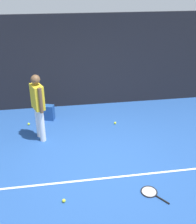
{
  "coord_description": "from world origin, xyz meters",
  "views": [
    {
      "loc": [
        -0.85,
        -5.0,
        3.75
      ],
      "look_at": [
        0.0,
        0.4,
        1.0
      ],
      "focal_mm": 43.95,
      "sensor_mm": 36.0,
      "label": 1
    }
  ],
  "objects_px": {
    "backpack": "(49,113)",
    "tennis_ball_by_fence": "(115,123)",
    "tennis_racket": "(150,192)",
    "tennis_player": "(38,104)",
    "tennis_ball_mid_court": "(29,124)",
    "tennis_ball_near_player": "(64,201)"
  },
  "relations": [
    {
      "from": "backpack",
      "to": "tennis_ball_near_player",
      "type": "height_order",
      "value": "backpack"
    },
    {
      "from": "tennis_ball_near_player",
      "to": "tennis_ball_by_fence",
      "type": "height_order",
      "value": "same"
    },
    {
      "from": "tennis_player",
      "to": "backpack",
      "type": "xyz_separation_m",
      "value": [
        0.19,
        1.02,
        -0.76
      ]
    },
    {
      "from": "tennis_player",
      "to": "tennis_ball_mid_court",
      "type": "relative_size",
      "value": 25.76
    },
    {
      "from": "tennis_ball_mid_court",
      "to": "tennis_player",
      "type": "bearing_deg",
      "value": -63.5
    },
    {
      "from": "tennis_player",
      "to": "tennis_ball_mid_court",
      "type": "height_order",
      "value": "tennis_player"
    },
    {
      "from": "tennis_player",
      "to": "backpack",
      "type": "relative_size",
      "value": 3.86
    },
    {
      "from": "tennis_player",
      "to": "tennis_racket",
      "type": "xyz_separation_m",
      "value": [
        2.11,
        -2.32,
        -0.95
      ]
    },
    {
      "from": "tennis_racket",
      "to": "tennis_ball_mid_court",
      "type": "bearing_deg",
      "value": 2.58
    },
    {
      "from": "tennis_ball_near_player",
      "to": "tennis_player",
      "type": "bearing_deg",
      "value": 101.34
    },
    {
      "from": "tennis_player",
      "to": "tennis_ball_near_player",
      "type": "height_order",
      "value": "tennis_player"
    },
    {
      "from": "tennis_player",
      "to": "tennis_racket",
      "type": "distance_m",
      "value": 3.28
    },
    {
      "from": "tennis_player",
      "to": "tennis_ball_by_fence",
      "type": "distance_m",
      "value": 2.26
    },
    {
      "from": "backpack",
      "to": "tennis_ball_by_fence",
      "type": "bearing_deg",
      "value": 179.74
    },
    {
      "from": "tennis_ball_near_player",
      "to": "tennis_ball_mid_court",
      "type": "distance_m",
      "value": 3.17
    },
    {
      "from": "tennis_ball_near_player",
      "to": "tennis_ball_mid_court",
      "type": "height_order",
      "value": "same"
    },
    {
      "from": "backpack",
      "to": "tennis_racket",
      "type": "bearing_deg",
      "value": 137.47
    },
    {
      "from": "tennis_racket",
      "to": "backpack",
      "type": "distance_m",
      "value": 3.86
    },
    {
      "from": "tennis_racket",
      "to": "tennis_ball_mid_court",
      "type": "relative_size",
      "value": 9.06
    },
    {
      "from": "backpack",
      "to": "tennis_ball_near_player",
      "type": "relative_size",
      "value": 6.67
    },
    {
      "from": "tennis_player",
      "to": "tennis_ball_by_fence",
      "type": "bearing_deg",
      "value": -99.64
    },
    {
      "from": "tennis_ball_by_fence",
      "to": "tennis_racket",
      "type": "bearing_deg",
      "value": -87.92
    }
  ]
}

